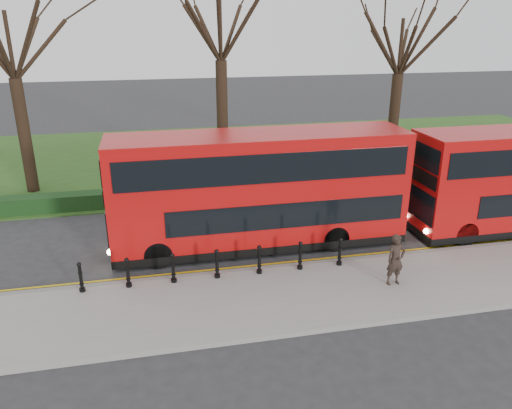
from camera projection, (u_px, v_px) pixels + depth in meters
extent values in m
plane|color=#28282B|center=(211.00, 263.00, 18.38)|extent=(120.00, 120.00, 0.00)
cube|color=gray|center=(223.00, 305.00, 15.61)|extent=(60.00, 4.00, 0.15)
cube|color=slate|center=(215.00, 274.00, 17.44)|extent=(60.00, 0.25, 0.16)
cube|color=#2A4818|center=(181.00, 158.00, 32.10)|extent=(60.00, 18.00, 0.06)
cube|color=black|center=(193.00, 194.00, 24.46)|extent=(60.00, 0.90, 0.80)
cube|color=yellow|center=(214.00, 272.00, 17.74)|extent=(60.00, 0.10, 0.01)
cube|color=yellow|center=(213.00, 270.00, 17.92)|extent=(60.00, 0.10, 0.01)
cylinder|color=black|center=(25.00, 137.00, 24.94)|extent=(0.60, 0.60, 5.77)
cylinder|color=black|center=(222.00, 122.00, 26.79)|extent=(0.60, 0.60, 6.43)
cylinder|color=black|center=(393.00, 123.00, 28.92)|extent=(0.60, 0.60, 5.55)
cylinder|color=black|center=(81.00, 278.00, 16.06)|extent=(0.15, 0.15, 1.00)
cylinder|color=black|center=(128.00, 273.00, 16.35)|extent=(0.15, 0.15, 1.00)
cylinder|color=black|center=(173.00, 269.00, 16.64)|extent=(0.15, 0.15, 1.00)
cylinder|color=black|center=(217.00, 264.00, 16.93)|extent=(0.15, 0.15, 1.00)
cylinder|color=black|center=(259.00, 260.00, 17.22)|extent=(0.15, 0.15, 1.00)
cylinder|color=black|center=(300.00, 256.00, 17.51)|extent=(0.15, 0.15, 1.00)
cylinder|color=black|center=(340.00, 252.00, 17.80)|extent=(0.15, 0.15, 1.00)
cube|color=#AC0D0D|center=(260.00, 187.00, 19.06)|extent=(11.24, 2.55, 4.14)
cube|color=black|center=(260.00, 238.00, 19.81)|extent=(11.26, 2.57, 0.31)
cube|color=black|center=(289.00, 216.00, 18.30)|extent=(8.99, 0.04, 0.97)
cube|color=black|center=(268.00, 169.00, 17.50)|extent=(10.63, 0.04, 1.07)
cube|color=black|center=(106.00, 189.00, 17.83)|extent=(0.06, 2.25, 0.56)
cylinder|color=black|center=(158.00, 255.00, 17.92)|extent=(1.02, 0.31, 1.02)
cylinder|color=black|center=(157.00, 230.00, 19.98)|extent=(1.02, 0.31, 1.02)
cylinder|color=black|center=(335.00, 238.00, 19.25)|extent=(1.02, 0.31, 1.02)
cylinder|color=black|center=(317.00, 217.00, 21.31)|extent=(1.02, 0.31, 1.02)
cube|color=black|center=(422.00, 177.00, 19.64)|extent=(0.06, 2.14, 0.54)
cylinder|color=black|center=(466.00, 234.00, 19.72)|extent=(0.97, 0.29, 0.97)
cylinder|color=black|center=(436.00, 214.00, 21.68)|extent=(0.97, 0.29, 0.97)
imported|color=#2C211B|center=(396.00, 260.00, 16.40)|extent=(0.68, 0.48, 1.77)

